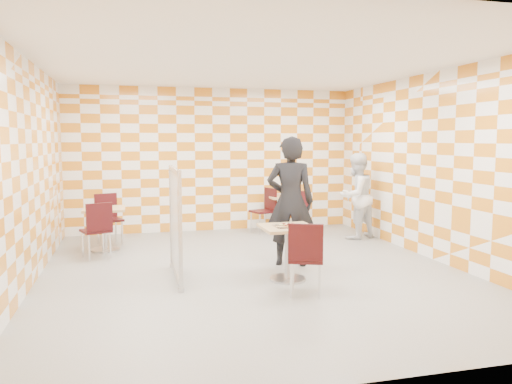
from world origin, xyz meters
TOP-DOWN VIEW (x-y plane):
  - room_shell at (0.00, 0.54)m, footprint 7.00×7.00m
  - main_table at (0.35, -0.55)m, footprint 0.70×0.70m
  - second_table at (1.44, 3.00)m, footprint 0.70×0.70m
  - empty_table at (-2.16, 1.99)m, footprint 0.70×0.70m
  - chair_main_front at (0.34, -1.31)m, footprint 0.55×0.55m
  - chair_second_front at (1.49, 2.36)m, footprint 0.44×0.45m
  - chair_second_side at (1.02, 2.93)m, footprint 0.54×0.53m
  - chair_empty_near at (-2.24, 1.36)m, footprint 0.55×0.55m
  - chair_empty_far at (-2.13, 2.61)m, footprint 0.54×0.55m
  - partition at (-1.12, -0.11)m, footprint 0.08×1.38m
  - man_dark at (0.65, 0.25)m, footprint 0.84×0.70m
  - man_white at (2.55, 1.91)m, footprint 0.99×0.90m
  - pizza_on_foil at (0.35, -0.57)m, footprint 0.40×0.40m
  - sport_bottle at (1.26, 3.12)m, footprint 0.06×0.06m
  - soda_bottle at (1.50, 3.06)m, footprint 0.07×0.07m

SIDE VIEW (x-z plane):
  - main_table at x=0.35m, z-range 0.13..0.88m
  - second_table at x=1.44m, z-range 0.13..0.88m
  - empty_table at x=-2.16m, z-range 0.13..0.88m
  - chair_main_front at x=0.34m, z-range 0.08..1.01m
  - chair_second_front at x=1.49m, z-range 0.08..1.01m
  - chair_second_side at x=1.02m, z-range 0.08..1.01m
  - chair_empty_near at x=-2.24m, z-range 0.08..1.01m
  - chair_empty_far at x=-2.13m, z-range 0.08..1.01m
  - pizza_on_foil at x=0.35m, z-range 0.74..0.79m
  - partition at x=-1.12m, z-range 0.02..1.57m
  - man_white at x=2.55m, z-range 0.00..1.67m
  - sport_bottle at x=1.26m, z-range 0.74..0.94m
  - soda_bottle at x=1.50m, z-range 0.74..0.97m
  - man_dark at x=0.65m, z-range 0.00..1.97m
  - room_shell at x=0.00m, z-range -2.00..5.00m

